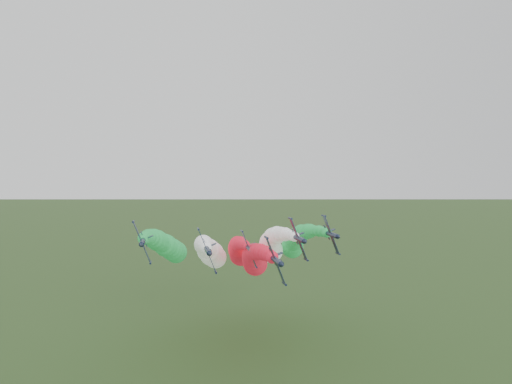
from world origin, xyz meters
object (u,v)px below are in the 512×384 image
at_px(jet_lead, 254,259).
at_px(jet_trail, 239,251).
at_px(jet_inner_left, 210,252).
at_px(jet_outer_left, 166,246).
at_px(jet_inner_right, 271,244).
at_px(jet_outer_right, 295,241).

distance_m(jet_lead, jet_trail, 25.69).
bearing_deg(jet_inner_left, jet_outer_left, 153.74).
bearing_deg(jet_lead, jet_trail, 91.00).
xyz_separation_m(jet_inner_right, jet_outer_left, (-30.12, 4.42, -0.30)).
bearing_deg(jet_inner_left, jet_trail, 58.28).
relative_size(jet_inner_right, jet_trail, 1.01).
bearing_deg(jet_outer_right, jet_lead, -132.48).
bearing_deg(jet_outer_right, jet_trail, 152.75).
bearing_deg(jet_inner_right, jet_outer_left, 171.65).
relative_size(jet_outer_right, jet_trail, 1.01).
xyz_separation_m(jet_lead, jet_inner_right, (6.67, 9.82, 2.36)).
bearing_deg(jet_outer_right, jet_inner_left, -161.47).
height_order(jet_lead, jet_inner_left, jet_inner_left).
bearing_deg(jet_lead, jet_outer_right, 47.52).
bearing_deg(jet_trail, jet_outer_right, -27.25).
distance_m(jet_lead, jet_outer_left, 27.52).
bearing_deg(jet_inner_left, jet_inner_right, 5.16).
xyz_separation_m(jet_outer_right, jet_trail, (-16.25, 8.37, -3.78)).
relative_size(jet_outer_left, jet_outer_right, 1.00).
height_order(jet_outer_left, jet_outer_right, jet_outer_right).
xyz_separation_m(jet_outer_left, jet_trail, (23.01, 11.39, -3.69)).
bearing_deg(jet_outer_left, jet_outer_right, 4.40).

